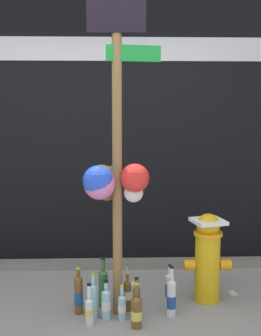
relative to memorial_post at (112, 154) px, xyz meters
The scene contains 18 objects.
building_wall 1.56m from the memorial_post, 95.07° to the left, with size 10.00×0.21×3.78m.
curb_strip 1.63m from the memorial_post, 97.12° to the left, with size 8.00×0.12×0.08m, color slate.
memorial_post is the anchor object (origin of this frame).
fire_hydrant 1.23m from the memorial_post, 15.91° to the left, with size 0.40×0.31×0.77m.
bottle_0 1.18m from the memorial_post, 21.37° to the right, with size 0.06×0.06×0.33m.
bottle_1 1.16m from the memorial_post, 159.19° to the right, with size 0.07×0.07×0.37m.
bottle_2 1.23m from the memorial_post, ahead, with size 0.07×0.07×0.38m.
bottle_3 1.17m from the memorial_post, 24.21° to the left, with size 0.06×0.06×0.33m.
bottle_4 1.17m from the memorial_post, behind, with size 0.07×0.07×0.38m.
bottle_5 1.21m from the memorial_post, 134.84° to the right, with size 0.06×0.06×0.33m.
bottle_6 1.20m from the memorial_post, 58.94° to the left, with size 0.06×0.06×0.31m.
bottle_7 1.24m from the memorial_post, ahead, with size 0.07×0.07×0.41m.
bottle_8 1.21m from the memorial_post, 52.46° to the right, with size 0.08×0.08×0.35m.
bottle_9 1.14m from the memorial_post, 119.48° to the left, with size 0.08×0.08×0.42m.
bottle_10 1.18m from the memorial_post, 123.20° to the right, with size 0.08×0.08×0.31m.
bottle_11 1.20m from the memorial_post, 55.42° to the right, with size 0.06×0.06×0.28m.
litter_0 1.72m from the memorial_post, 18.66° to the left, with size 0.10×0.06×0.01m, color silver.
litter_1 1.44m from the memorial_post, 75.99° to the left, with size 0.12×0.11×0.01m, color silver.
Camera 1 is at (0.16, -3.00, 1.64)m, focal length 47.04 mm.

